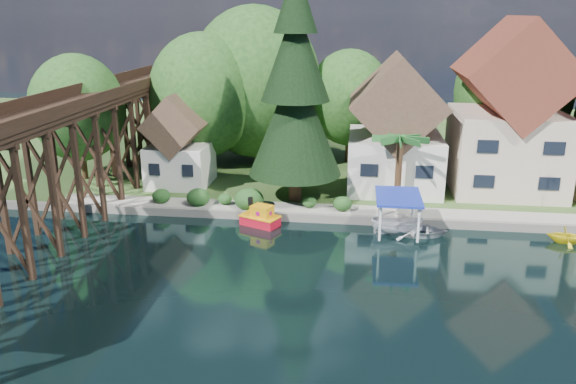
{
  "coord_description": "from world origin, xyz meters",
  "views": [
    {
      "loc": [
        3.91,
        -30.3,
        14.63
      ],
      "look_at": [
        -0.67,
        6.0,
        2.88
      ],
      "focal_mm": 35.0,
      "sensor_mm": 36.0,
      "label": 1
    }
  ],
  "objects_px": {
    "conifer": "(295,92)",
    "boat_white_a": "(417,229)",
    "house_left": "(395,133)",
    "boat_canopy": "(397,218)",
    "house_center": "(509,119)",
    "shed": "(179,146)",
    "boat_yellow": "(566,234)",
    "trestle_bridge": "(67,153)",
    "palm_tree": "(400,141)",
    "tugboat": "(261,217)"
  },
  "relations": [
    {
      "from": "trestle_bridge",
      "to": "house_left",
      "type": "xyz_separation_m",
      "value": [
        23.0,
        10.83,
        -0.21
      ]
    },
    {
      "from": "house_center",
      "to": "boat_canopy",
      "type": "bearing_deg",
      "value": -132.0
    },
    {
      "from": "shed",
      "to": "boat_canopy",
      "type": "distance_m",
      "value": 19.79
    },
    {
      "from": "house_center",
      "to": "shed",
      "type": "height_order",
      "value": "house_center"
    },
    {
      "from": "conifer",
      "to": "boat_white_a",
      "type": "bearing_deg",
      "value": -29.02
    },
    {
      "from": "conifer",
      "to": "boat_white_a",
      "type": "relative_size",
      "value": 4.26
    },
    {
      "from": "conifer",
      "to": "palm_tree",
      "type": "relative_size",
      "value": 3.02
    },
    {
      "from": "tugboat",
      "to": "boat_yellow",
      "type": "relative_size",
      "value": 1.31
    },
    {
      "from": "conifer",
      "to": "house_left",
      "type": "bearing_deg",
      "value": 30.12
    },
    {
      "from": "trestle_bridge",
      "to": "boat_yellow",
      "type": "height_order",
      "value": "trestle_bridge"
    },
    {
      "from": "boat_white_a",
      "to": "boat_canopy",
      "type": "xyz_separation_m",
      "value": [
        -1.42,
        -0.13,
        0.79
      ]
    },
    {
      "from": "house_left",
      "to": "house_center",
      "type": "xyz_separation_m",
      "value": [
        9.0,
        0.5,
        1.28
      ]
    },
    {
      "from": "shed",
      "to": "boat_yellow",
      "type": "height_order",
      "value": "shed"
    },
    {
      "from": "palm_tree",
      "to": "house_left",
      "type": "bearing_deg",
      "value": 90.84
    },
    {
      "from": "boat_canopy",
      "to": "house_center",
      "type": "bearing_deg",
      "value": 48.0
    },
    {
      "from": "trestle_bridge",
      "to": "boat_white_a",
      "type": "bearing_deg",
      "value": 3.0
    },
    {
      "from": "house_left",
      "to": "house_center",
      "type": "bearing_deg",
      "value": 3.18
    },
    {
      "from": "shed",
      "to": "boat_white_a",
      "type": "relative_size",
      "value": 1.9
    },
    {
      "from": "trestle_bridge",
      "to": "conifer",
      "type": "relative_size",
      "value": 2.52
    },
    {
      "from": "house_left",
      "to": "boat_white_a",
      "type": "distance_m",
      "value": 10.73
    },
    {
      "from": "boat_canopy",
      "to": "shed",
      "type": "bearing_deg",
      "value": 155.33
    },
    {
      "from": "house_left",
      "to": "tugboat",
      "type": "relative_size",
      "value": 3.51
    },
    {
      "from": "shed",
      "to": "boat_canopy",
      "type": "xyz_separation_m",
      "value": [
        17.83,
        -8.19,
        -2.61
      ]
    },
    {
      "from": "shed",
      "to": "trestle_bridge",
      "type": "bearing_deg",
      "value": -118.19
    },
    {
      "from": "trestle_bridge",
      "to": "boat_white_a",
      "type": "height_order",
      "value": "trestle_bridge"
    },
    {
      "from": "boat_white_a",
      "to": "boat_yellow",
      "type": "xyz_separation_m",
      "value": [
        9.65,
        -0.21,
        0.2
      ]
    },
    {
      "from": "house_center",
      "to": "boat_canopy",
      "type": "relative_size",
      "value": 3.16
    },
    {
      "from": "boat_white_a",
      "to": "conifer",
      "type": "bearing_deg",
      "value": 63.93
    },
    {
      "from": "trestle_bridge",
      "to": "boat_canopy",
      "type": "relative_size",
      "value": 10.05
    },
    {
      "from": "house_center",
      "to": "shed",
      "type": "xyz_separation_m",
      "value": [
        -27.0,
        -2.0,
        -2.59
      ]
    },
    {
      "from": "boat_white_a",
      "to": "boat_canopy",
      "type": "bearing_deg",
      "value": 98.24
    },
    {
      "from": "shed",
      "to": "tugboat",
      "type": "height_order",
      "value": "shed"
    },
    {
      "from": "palm_tree",
      "to": "boat_yellow",
      "type": "relative_size",
      "value": 2.43
    },
    {
      "from": "trestle_bridge",
      "to": "boat_white_a",
      "type": "distance_m",
      "value": 24.78
    },
    {
      "from": "conifer",
      "to": "tugboat",
      "type": "xyz_separation_m",
      "value": [
        -1.96,
        -4.58,
        -8.35
      ]
    },
    {
      "from": "boat_canopy",
      "to": "conifer",
      "type": "bearing_deg",
      "value": 145.96
    },
    {
      "from": "tugboat",
      "to": "house_center",
      "type": "bearing_deg",
      "value": 27.11
    },
    {
      "from": "tugboat",
      "to": "boat_yellow",
      "type": "distance_m",
      "value": 20.69
    },
    {
      "from": "trestle_bridge",
      "to": "shed",
      "type": "xyz_separation_m",
      "value": [
        5.0,
        9.33,
        -1.52
      ]
    },
    {
      "from": "boat_canopy",
      "to": "boat_white_a",
      "type": "bearing_deg",
      "value": 5.28
    },
    {
      "from": "boat_white_a",
      "to": "boat_yellow",
      "type": "relative_size",
      "value": 1.72
    },
    {
      "from": "boat_yellow",
      "to": "conifer",
      "type": "bearing_deg",
      "value": 81.58
    },
    {
      "from": "conifer",
      "to": "boat_yellow",
      "type": "relative_size",
      "value": 7.33
    },
    {
      "from": "trestle_bridge",
      "to": "boat_canopy",
      "type": "distance_m",
      "value": 23.23
    },
    {
      "from": "conifer",
      "to": "trestle_bridge",
      "type": "bearing_deg",
      "value": -157.48
    },
    {
      "from": "trestle_bridge",
      "to": "tugboat",
      "type": "xyz_separation_m",
      "value": [
        13.23,
        1.72,
        -4.75
      ]
    },
    {
      "from": "shed",
      "to": "boat_yellow",
      "type": "bearing_deg",
      "value": -15.95
    },
    {
      "from": "house_center",
      "to": "house_left",
      "type": "bearing_deg",
      "value": -176.82
    },
    {
      "from": "palm_tree",
      "to": "boat_canopy",
      "type": "xyz_separation_m",
      "value": [
        -0.25,
        -4.74,
        -4.36
      ]
    },
    {
      "from": "boat_white_a",
      "to": "shed",
      "type": "bearing_deg",
      "value": 70.25
    }
  ]
}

